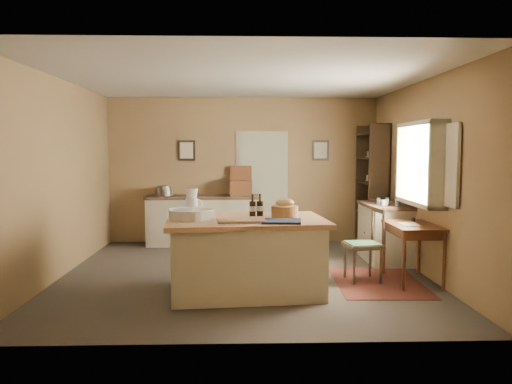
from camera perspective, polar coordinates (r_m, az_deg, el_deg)
ground at (r=7.06m, az=-1.37°, el=-9.37°), size 5.00×5.00×0.00m
wall_back at (r=9.35m, az=-1.48°, el=2.51°), size 5.00×0.10×2.70m
wall_front at (r=4.36m, az=-1.19°, el=-0.22°), size 5.00×0.10×2.70m
wall_left at (r=7.28m, az=-21.47°, el=1.49°), size 0.10×5.00×2.70m
wall_right at (r=7.31m, az=18.61°, el=1.59°), size 0.10×5.00×2.70m
ceiling at (r=6.91m, az=-1.41°, el=12.88°), size 5.00×5.00×0.00m
door at (r=9.35m, az=0.67°, el=0.69°), size 0.97×0.06×2.11m
framed_prints at (r=9.33m, az=-0.26°, el=4.77°), size 2.82×0.02×0.38m
window at (r=7.09m, az=18.63°, el=3.11°), size 0.25×1.99×1.12m
work_island at (r=6.07m, az=-1.25°, el=-7.07°), size 1.99×1.40×1.20m
sideboard at (r=9.16m, az=-6.05°, el=-3.03°), size 2.03×0.58×1.18m
rug at (r=6.84m, az=13.71°, el=-9.94°), size 1.15×1.63×0.01m
writing_desk at (r=6.84m, az=17.47°, el=-4.32°), size 0.58×0.94×0.82m
desk_chair at (r=6.75m, az=12.12°, el=-6.00°), size 0.50×0.50×0.95m
right_cabinet at (r=8.04m, az=14.51°, el=-4.43°), size 0.63×1.13×0.99m
shelving_unit at (r=9.19m, az=13.40°, el=0.69°), size 0.37×0.98×2.18m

